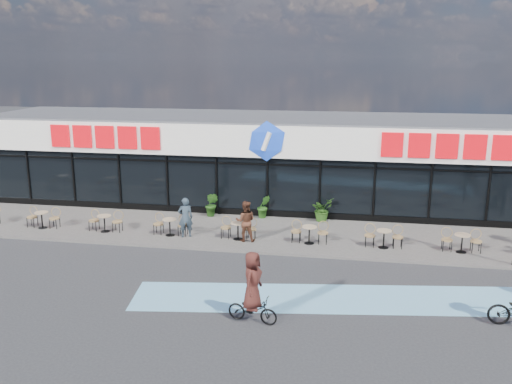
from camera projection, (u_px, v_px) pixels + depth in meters
The scene contains 17 objects.
ground at pixel (238, 273), 19.60m from camera, with size 120.00×120.00×0.00m, color #28282B.
sidewalk at pixel (259, 233), 23.88m from camera, with size 44.00×5.00×0.10m, color #5D5953.
bike_lane at pixel (349, 299), 17.49m from camera, with size 14.00×2.20×0.01m, color #6AA8C9.
building at pixel (276, 160), 28.51m from camera, with size 30.60×6.57×4.75m.
bistro_set_1 at pixel (43, 218), 24.39m from camera, with size 1.54×0.62×0.90m.
bistro_set_2 at pixel (105, 221), 23.88m from camera, with size 1.54×0.62×0.90m.
bistro_set_3 at pixel (170, 225), 23.38m from camera, with size 1.54×0.62×0.90m.
bistro_set_4 at pixel (238, 228), 22.87m from camera, with size 1.54×0.62×0.90m.
bistro_set_5 at pixel (309, 232), 22.37m from camera, with size 1.54×0.62×0.90m.
bistro_set_6 at pixel (384, 236), 21.86m from camera, with size 1.54×0.62×0.90m.
bistro_set_7 at pixel (462, 241), 21.36m from camera, with size 1.54×0.62×0.90m.
potted_plant_left at pixel (212, 204), 26.08m from camera, with size 0.65×0.52×1.17m, color #204814.
potted_plant_mid at pixel (264, 206), 25.84m from camera, with size 0.61×0.49×1.11m, color #285819.
potted_plant_right at pixel (322, 209), 25.36m from camera, with size 1.00×0.86×1.11m, color #274D16.
patron_left at pixel (185, 217), 23.02m from camera, with size 0.63×0.41×1.73m, color #2D3B46.
patron_right at pixel (245, 221), 22.50m from camera, with size 0.84×0.65×1.72m, color #4D2A1B.
cyclist_c at pixel (253, 293), 15.75m from camera, with size 1.61×0.94×2.19m.
Camera 1 is at (3.83, -17.90, 7.60)m, focal length 38.00 mm.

